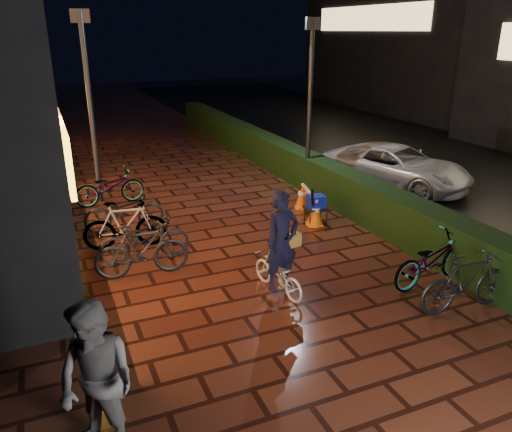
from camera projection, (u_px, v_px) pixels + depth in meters
name	position (u px, v px, depth m)	size (l,w,h in m)	color
ground	(304.00, 303.00, 8.56)	(80.00, 80.00, 0.00)	#381911
asphalt_road	(476.00, 174.00, 16.17)	(11.00, 60.00, 0.01)	black
hedge	(278.00, 156.00, 16.49)	(0.70, 20.00, 1.00)	black
bystander_person	(97.00, 384.00, 5.21)	(0.91, 0.71, 1.88)	slate
van	(396.00, 167.00, 14.73)	(2.02, 4.39, 1.22)	silver
lamp_post_hedge	(310.00, 101.00, 13.56)	(0.45, 0.16, 4.72)	black
lamp_post_sf	(90.00, 101.00, 12.76)	(0.47, 0.16, 4.88)	black
cyclist	(280.00, 256.00, 8.65)	(0.76, 1.41, 1.93)	silver
traffic_barrier	(309.00, 204.00, 12.46)	(0.74, 1.62, 0.66)	#D7630B
cart_assembly	(316.00, 203.00, 11.92)	(0.61, 0.55, 1.01)	black
parked_bikes_storefront	(127.00, 219.00, 11.01)	(2.06, 5.21, 1.06)	black
parked_bikes_hedge	(447.00, 269.00, 8.66)	(1.98, 1.72, 1.06)	black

